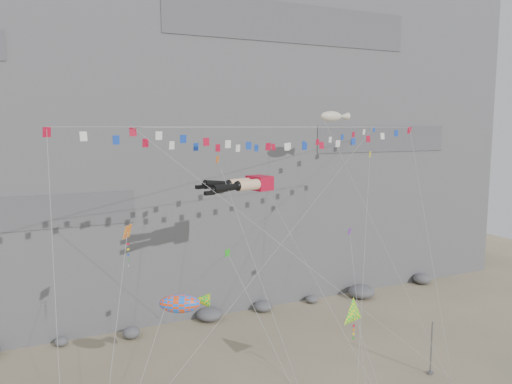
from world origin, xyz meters
The scene contains 14 objects.
cliff centered at (0.00, 32.00, 25.00)m, with size 80.00×28.00×50.00m, color slate.
talus_boulders centered at (0.00, 17.00, 0.60)m, with size 60.00×3.00×1.20m, color slate, non-canonical shape.
anchor_pole_right centered at (12.10, -0.76, 2.16)m, with size 0.12×0.12×4.31m, color slate.
legs_kite centered at (-0.67, 6.98, 14.89)m, with size 7.95×17.63×22.26m.
flag_banner_upper centered at (1.73, 7.92, 19.37)m, with size 33.71×19.33×28.34m.
flag_banner_lower centered at (2.85, 4.75, 19.33)m, with size 25.35×8.86×22.87m.
harlequin_kite centered at (-10.32, 3.43, 12.63)m, with size 4.49×8.48×15.08m.
fish_windsock centered at (-7.16, 2.70, 7.60)m, with size 8.84×9.18×12.77m.
delta_kite centered at (4.13, -1.43, 6.47)m, with size 2.58×7.53×9.52m.
blimp_windsock centered at (10.36, 11.33, 20.31)m, with size 3.82×14.85×24.81m.
small_kite_a centered at (-2.50, 7.29, 16.55)m, with size 2.02×14.43×21.78m.
small_kite_b centered at (9.08, 6.17, 10.21)m, with size 7.73×13.28×17.78m.
small_kite_c centered at (-4.16, 1.18, 10.87)m, with size 3.41×9.70×14.58m.
small_kite_d centered at (11.18, 6.45, 16.65)m, with size 10.64×12.76×23.08m.
Camera 1 is at (-16.12, -28.66, 19.41)m, focal length 35.00 mm.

